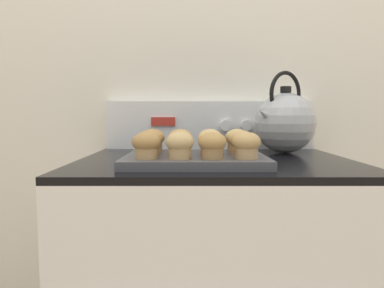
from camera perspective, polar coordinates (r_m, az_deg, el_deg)
wall_back at (r=1.32m, az=3.02°, el=11.05°), size 8.00×0.05×2.40m
control_panel at (r=1.26m, az=3.20°, el=3.18°), size 0.75×0.07×0.17m
muffin_pan at (r=0.89m, az=0.68°, el=-2.50°), size 0.36×0.28×0.02m
muffin_r0_c0 at (r=0.81m, az=-7.51°, el=-0.16°), size 0.07×0.07×0.06m
muffin_r0_c1 at (r=0.80m, az=-1.91°, el=-0.18°), size 0.07×0.07×0.06m
muffin_r0_c2 at (r=0.81m, az=3.56°, el=-0.17°), size 0.07×0.07×0.06m
muffin_r0_c3 at (r=0.82m, az=9.23°, el=-0.16°), size 0.07×0.07×0.06m
muffin_r1_c0 at (r=0.89m, az=-7.05°, el=0.29°), size 0.07×0.07×0.06m
muffin_r1_c1 at (r=0.88m, az=-1.85°, el=0.30°), size 0.07×0.07×0.06m
muffin_r1_c2 at (r=0.89m, az=3.27°, el=0.32°), size 0.07×0.07×0.06m
muffin_r1_c3 at (r=0.89m, az=8.39°, el=0.28°), size 0.07×0.07×0.06m
muffin_r2_c0 at (r=0.97m, az=-6.40°, el=0.69°), size 0.07×0.07×0.06m
muffin_r2_c1 at (r=0.96m, az=-1.84°, el=0.69°), size 0.07×0.07×0.06m
muffin_r2_c2 at (r=0.96m, az=3.14°, el=0.70°), size 0.07×0.07×0.06m
muffin_r2_c3 at (r=0.97m, az=7.66°, el=0.70°), size 0.07×0.07×0.06m
tea_kettle at (r=1.15m, az=15.33°, el=3.58°), size 0.22×0.19×0.26m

